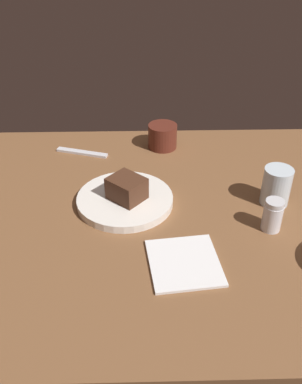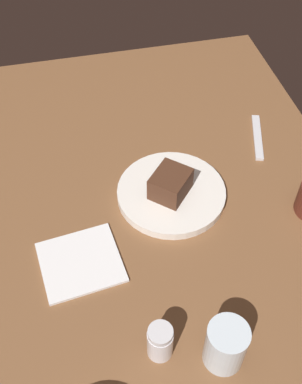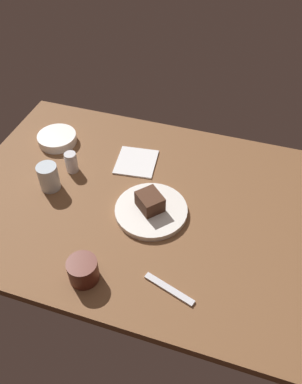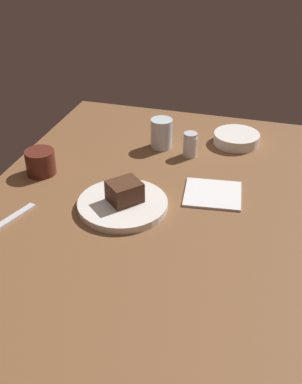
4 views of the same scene
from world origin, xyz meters
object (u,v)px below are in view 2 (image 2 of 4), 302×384
dessert_plate (171,193)px  chocolate_cake_slice (170,184)px  salt_shaker (160,342)px  dessert_spoon (257,137)px  water_glass (226,345)px  folded_napkin (81,262)px

dessert_plate → chocolate_cake_slice: (-0.54, 0.43, 3.59)cm
dessert_plate → salt_shaker: salt_shaker is taller
chocolate_cake_slice → dessert_spoon: chocolate_cake_slice is taller
salt_shaker → dessert_spoon: size_ratio=0.49×
water_glass → chocolate_cake_slice: bearing=-0.2°
dessert_spoon → folded_napkin: bearing=136.4°
dessert_plate → salt_shaker: 33.75cm
dessert_plate → water_glass: bearing=179.1°
salt_shaker → folded_napkin: (19.82, 10.49, -3.35)cm
salt_shaker → folded_napkin: salt_shaker is taller
dessert_plate → chocolate_cake_slice: bearing=141.3°
chocolate_cake_slice → folded_napkin: bearing=119.9°
dessert_spoon → folded_napkin: 51.54cm
dessert_plate → water_glass: (-35.30, 0.53, 3.66)cm
water_glass → dessert_spoon: size_ratio=0.61×
water_glass → salt_shaker: bearing=71.5°
chocolate_cake_slice → water_glass: bearing=179.8°
salt_shaker → dessert_spoon: salt_shaker is taller
chocolate_cake_slice → water_glass: (-34.76, 0.10, 0.07)cm
water_glass → dessert_spoon: bearing=-27.3°
chocolate_cake_slice → salt_shaker: (-31.50, 9.84, -0.87)cm
chocolate_cake_slice → folded_napkin: (-11.68, 20.33, -4.22)cm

